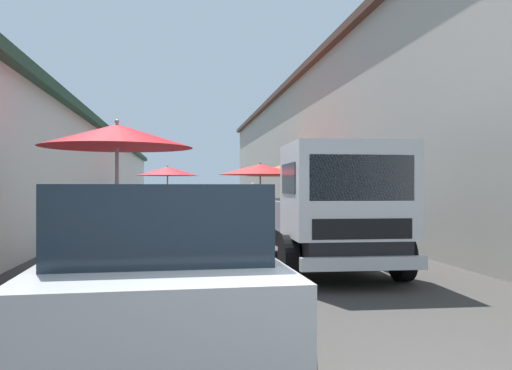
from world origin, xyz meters
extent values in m
plane|color=#3D3A38|center=(13.50, 0.00, 0.00)|extent=(90.00, 90.00, 0.00)
cube|color=#A39E93|center=(15.75, -7.39, 2.96)|extent=(49.50, 7.00, 5.92)
cube|color=#4C3328|center=(15.75, -7.39, 6.04)|extent=(49.80, 7.50, 0.24)
cylinder|color=#9E9EA3|center=(5.76, 1.93, 1.19)|extent=(0.06, 0.06, 2.38)
cone|color=red|center=(5.76, 1.93, 2.20)|extent=(2.29, 2.29, 0.35)
sphere|color=#9E9EA3|center=(5.76, 1.93, 2.42)|extent=(0.07, 0.07, 0.07)
cube|color=brown|center=(5.84, 1.96, 0.36)|extent=(0.78, 0.75, 0.71)
sphere|color=orange|center=(5.74, 1.89, 0.76)|extent=(0.09, 0.09, 0.09)
sphere|color=orange|center=(5.86, 1.72, 0.81)|extent=(0.09, 0.09, 0.09)
sphere|color=orange|center=(5.87, 1.80, 0.76)|extent=(0.09, 0.09, 0.09)
cylinder|color=#9E9EA3|center=(18.20, 1.48, 1.11)|extent=(0.06, 0.06, 2.21)
cone|color=red|center=(18.20, 1.48, 2.04)|extent=(2.38, 2.38, 0.35)
sphere|color=#9E9EA3|center=(18.20, 1.48, 2.25)|extent=(0.07, 0.07, 0.07)
cube|color=#9E7547|center=(18.35, 1.43, 0.39)|extent=(0.78, 0.65, 0.78)
sphere|color=orange|center=(18.14, 1.61, 0.83)|extent=(0.09, 0.09, 0.09)
sphere|color=orange|center=(18.61, 1.35, 0.83)|extent=(0.09, 0.09, 0.09)
sphere|color=orange|center=(18.16, 1.55, 0.83)|extent=(0.09, 0.09, 0.09)
sphere|color=orange|center=(18.60, 1.46, 0.83)|extent=(0.09, 0.09, 0.09)
cylinder|color=#9E9EA3|center=(17.44, -2.88, 1.13)|extent=(0.06, 0.06, 2.26)
cone|color=#D84C14|center=(17.44, -2.88, 2.05)|extent=(2.78, 2.78, 0.42)
sphere|color=#9E9EA3|center=(17.44, -2.88, 2.30)|extent=(0.07, 0.07, 0.07)
cube|color=#9E7547|center=(17.60, -3.05, 0.38)|extent=(0.84, 0.79, 0.76)
sphere|color=orange|center=(17.75, -2.81, 0.86)|extent=(0.09, 0.09, 0.09)
sphere|color=orange|center=(17.44, -2.95, 0.81)|extent=(0.09, 0.09, 0.09)
sphere|color=orange|center=(17.83, -3.28, 0.81)|extent=(0.09, 0.09, 0.09)
sphere|color=orange|center=(17.37, -3.11, 0.81)|extent=(0.09, 0.09, 0.09)
sphere|color=orange|center=(17.70, -2.92, 0.81)|extent=(0.09, 0.09, 0.09)
cylinder|color=#9E9EA3|center=(13.97, -1.53, 1.08)|extent=(0.06, 0.06, 2.15)
cone|color=red|center=(13.97, -1.53, 1.98)|extent=(2.66, 2.66, 0.34)
sphere|color=#9E9EA3|center=(13.97, -1.53, 2.19)|extent=(0.07, 0.07, 0.07)
cube|color=#9E7547|center=(13.92, -1.57, 0.41)|extent=(1.00, 0.59, 0.82)
sphere|color=orange|center=(14.24, -1.71, 0.86)|extent=(0.09, 0.09, 0.09)
sphere|color=orange|center=(13.82, -1.58, 0.86)|extent=(0.09, 0.09, 0.09)
sphere|color=orange|center=(13.76, -1.59, 0.86)|extent=(0.09, 0.09, 0.09)
sphere|color=orange|center=(13.88, -1.53, 0.86)|extent=(0.09, 0.09, 0.09)
cube|color=#ADAFB5|center=(2.39, 1.15, 0.57)|extent=(3.95, 1.83, 0.64)
cube|color=#19232D|center=(2.24, 1.14, 1.17)|extent=(2.38, 1.58, 0.56)
cube|color=black|center=(4.30, 1.20, 0.35)|extent=(0.15, 1.65, 0.20)
cube|color=silver|center=(4.30, 1.79, 0.63)|extent=(0.07, 0.24, 0.14)
cube|color=silver|center=(4.34, 0.62, 0.63)|extent=(0.07, 0.24, 0.14)
cylinder|color=black|center=(3.69, 2.05, 0.30)|extent=(0.61, 0.22, 0.60)
cylinder|color=black|center=(3.74, 0.33, 0.30)|extent=(0.61, 0.22, 0.60)
cylinder|color=black|center=(1.09, 0.25, 0.30)|extent=(0.61, 0.22, 0.60)
cube|color=black|center=(6.82, -1.52, 0.50)|extent=(4.84, 1.59, 0.36)
cube|color=silver|center=(5.19, -1.48, 1.38)|extent=(1.58, 1.79, 1.40)
cube|color=#19232D|center=(4.46, -1.46, 1.55)|extent=(0.10, 1.47, 0.63)
cube|color=#19232D|center=(5.19, -1.48, 1.55)|extent=(1.09, 1.80, 0.45)
cube|color=black|center=(4.45, -1.46, 0.86)|extent=(0.10, 1.40, 0.28)
cube|color=silver|center=(4.37, -1.46, 0.40)|extent=(0.16, 1.75, 0.18)
cube|color=gray|center=(7.62, -2.37, 0.93)|extent=(3.16, 0.14, 0.50)
cube|color=gray|center=(7.66, -0.72, 0.93)|extent=(3.16, 0.14, 0.50)
cube|color=gray|center=(9.19, -1.58, 0.93)|extent=(0.10, 1.65, 0.50)
cylinder|color=black|center=(5.17, -2.36, 0.36)|extent=(0.73, 0.24, 0.72)
cylinder|color=black|center=(5.22, -0.61, 0.36)|extent=(0.73, 0.24, 0.72)
cylinder|color=black|center=(8.24, -2.44, 0.36)|extent=(0.73, 0.24, 0.72)
cylinder|color=black|center=(8.29, -0.69, 0.36)|extent=(0.73, 0.24, 0.72)
cylinder|color=navy|center=(15.83, -1.55, 0.39)|extent=(0.14, 0.14, 0.78)
cylinder|color=navy|center=(15.99, -1.59, 0.39)|extent=(0.14, 0.14, 0.78)
cube|color=#33518C|center=(15.91, -1.57, 1.07)|extent=(0.49, 0.30, 0.58)
sphere|color=#A57A5B|center=(15.91, -1.57, 1.47)|extent=(0.21, 0.21, 0.21)
cylinder|color=#33518C|center=(15.64, -1.51, 1.10)|extent=(0.08, 0.08, 0.52)
cylinder|color=#33518C|center=(16.18, -1.64, 1.10)|extent=(0.08, 0.08, 0.52)
cylinder|color=#1E8C3F|center=(14.24, 1.22, 0.42)|extent=(0.30, 0.30, 0.03)
cylinder|color=#1E8C3F|center=(14.36, 1.22, 0.21)|extent=(0.04, 0.04, 0.42)
cylinder|color=#1E8C3F|center=(14.24, 1.33, 0.21)|extent=(0.04, 0.04, 0.42)
cylinder|color=#1E8C3F|center=(14.13, 1.22, 0.21)|extent=(0.04, 0.04, 0.42)
cylinder|color=#1E8C3F|center=(14.24, 1.10, 0.21)|extent=(0.04, 0.04, 0.42)
camera|label=1|loc=(-2.33, 0.98, 1.43)|focal=36.50mm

